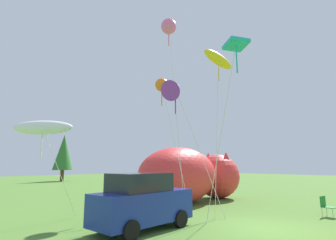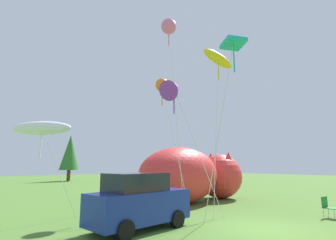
{
  "view_description": "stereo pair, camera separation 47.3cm",
  "coord_description": "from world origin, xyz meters",
  "px_view_note": "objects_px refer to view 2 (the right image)",
  "views": [
    {
      "loc": [
        -10.28,
        -4.87,
        2.46
      ],
      "look_at": [
        0.32,
        5.79,
        5.03
      ],
      "focal_mm": 28.0,
      "sensor_mm": 36.0,
      "label": 1
    },
    {
      "loc": [
        -9.94,
        -5.2,
        2.46
      ],
      "look_at": [
        0.32,
        5.79,
        5.03
      ],
      "focal_mm": 28.0,
      "sensor_mm": 36.0,
      "label": 2
    }
  ],
  "objects_px": {
    "kite_teal_diamond": "(233,47)",
    "kite_white_ghost": "(42,128)",
    "folding_chair": "(328,206)",
    "kite_purple_delta": "(174,89)",
    "parked_car": "(139,201)",
    "inflatable_cat": "(192,177)",
    "kite_pink_octopus": "(169,27)",
    "kite_orange_flower": "(162,86)",
    "kite_yellow_hero": "(218,59)"
  },
  "relations": [
    {
      "from": "kite_pink_octopus",
      "to": "folding_chair",
      "type": "bearing_deg",
      "value": -58.82
    },
    {
      "from": "parked_car",
      "to": "folding_chair",
      "type": "xyz_separation_m",
      "value": [
        8.0,
        -4.23,
        -0.51
      ]
    },
    {
      "from": "kite_yellow_hero",
      "to": "kite_purple_delta",
      "type": "height_order",
      "value": "kite_yellow_hero"
    },
    {
      "from": "kite_white_ghost",
      "to": "kite_orange_flower",
      "type": "bearing_deg",
      "value": -3.54
    },
    {
      "from": "kite_teal_diamond",
      "to": "kite_pink_octopus",
      "type": "bearing_deg",
      "value": 78.47
    },
    {
      "from": "folding_chair",
      "to": "kite_pink_octopus",
      "type": "distance_m",
      "value": 13.0
    },
    {
      "from": "inflatable_cat",
      "to": "kite_pink_octopus",
      "type": "distance_m",
      "value": 9.8
    },
    {
      "from": "kite_teal_diamond",
      "to": "kite_white_ghost",
      "type": "height_order",
      "value": "kite_teal_diamond"
    },
    {
      "from": "folding_chair",
      "to": "kite_purple_delta",
      "type": "distance_m",
      "value": 9.26
    },
    {
      "from": "parked_car",
      "to": "kite_purple_delta",
      "type": "distance_m",
      "value": 5.8
    },
    {
      "from": "kite_pink_octopus",
      "to": "kite_yellow_hero",
      "type": "xyz_separation_m",
      "value": [
        1.52,
        -2.54,
        -2.48
      ]
    },
    {
      "from": "inflatable_cat",
      "to": "kite_pink_octopus",
      "type": "xyz_separation_m",
      "value": [
        -3.08,
        -1.01,
        9.25
      ]
    },
    {
      "from": "inflatable_cat",
      "to": "kite_teal_diamond",
      "type": "height_order",
      "value": "kite_teal_diamond"
    },
    {
      "from": "folding_chair",
      "to": "kite_purple_delta",
      "type": "height_order",
      "value": "kite_purple_delta"
    },
    {
      "from": "kite_teal_diamond",
      "to": "kite_orange_flower",
      "type": "distance_m",
      "value": 5.85
    },
    {
      "from": "inflatable_cat",
      "to": "kite_orange_flower",
      "type": "distance_m",
      "value": 6.41
    },
    {
      "from": "folding_chair",
      "to": "kite_purple_delta",
      "type": "xyz_separation_m",
      "value": [
        -5.49,
        4.82,
        5.7
      ]
    },
    {
      "from": "kite_orange_flower",
      "to": "kite_purple_delta",
      "type": "bearing_deg",
      "value": -119.79
    },
    {
      "from": "kite_yellow_hero",
      "to": "kite_orange_flower",
      "type": "bearing_deg",
      "value": 115.75
    },
    {
      "from": "kite_teal_diamond",
      "to": "kite_yellow_hero",
      "type": "xyz_separation_m",
      "value": [
        2.57,
        2.61,
        0.96
      ]
    },
    {
      "from": "parked_car",
      "to": "kite_yellow_hero",
      "type": "bearing_deg",
      "value": -3.19
    },
    {
      "from": "kite_yellow_hero",
      "to": "kite_purple_delta",
      "type": "bearing_deg",
      "value": 167.7
    },
    {
      "from": "kite_teal_diamond",
      "to": "kite_white_ghost",
      "type": "xyz_separation_m",
      "value": [
        -5.58,
        6.16,
        -3.45
      ]
    },
    {
      "from": "kite_teal_diamond",
      "to": "kite_purple_delta",
      "type": "relative_size",
      "value": 1.11
    },
    {
      "from": "kite_teal_diamond",
      "to": "inflatable_cat",
      "type": "bearing_deg",
      "value": 56.17
    },
    {
      "from": "inflatable_cat",
      "to": "kite_teal_diamond",
      "type": "bearing_deg",
      "value": -122.46
    },
    {
      "from": "inflatable_cat",
      "to": "kite_white_ghost",
      "type": "bearing_deg",
      "value": -178.6
    },
    {
      "from": "kite_white_ghost",
      "to": "kite_purple_delta",
      "type": "height_order",
      "value": "kite_purple_delta"
    },
    {
      "from": "parked_car",
      "to": "kite_purple_delta",
      "type": "bearing_deg",
      "value": 10.57
    },
    {
      "from": "kite_pink_octopus",
      "to": "kite_orange_flower",
      "type": "bearing_deg",
      "value": 89.67
    },
    {
      "from": "folding_chair",
      "to": "inflatable_cat",
      "type": "bearing_deg",
      "value": -163.77
    },
    {
      "from": "kite_pink_octopus",
      "to": "kite_orange_flower",
      "type": "relative_size",
      "value": 1.48
    },
    {
      "from": "inflatable_cat",
      "to": "kite_white_ghost",
      "type": "xyz_separation_m",
      "value": [
        -9.71,
        -0.01,
        2.37
      ]
    },
    {
      "from": "kite_pink_octopus",
      "to": "kite_orange_flower",
      "type": "xyz_separation_m",
      "value": [
        0.0,
        0.6,
        -3.65
      ]
    },
    {
      "from": "kite_yellow_hero",
      "to": "kite_white_ghost",
      "type": "xyz_separation_m",
      "value": [
        -8.15,
        3.55,
        -4.41
      ]
    },
    {
      "from": "parked_car",
      "to": "inflatable_cat",
      "type": "xyz_separation_m",
      "value": [
        7.02,
        3.5,
        0.6
      ]
    },
    {
      "from": "kite_purple_delta",
      "to": "inflatable_cat",
      "type": "bearing_deg",
      "value": 32.88
    },
    {
      "from": "folding_chair",
      "to": "kite_orange_flower",
      "type": "relative_size",
      "value": 0.12
    },
    {
      "from": "parked_car",
      "to": "folding_chair",
      "type": "bearing_deg",
      "value": -30.51
    },
    {
      "from": "parked_car",
      "to": "kite_pink_octopus",
      "type": "relative_size",
      "value": 0.37
    },
    {
      "from": "folding_chair",
      "to": "kite_yellow_hero",
      "type": "xyz_separation_m",
      "value": [
        -2.55,
        4.18,
        7.89
      ]
    },
    {
      "from": "parked_car",
      "to": "kite_teal_diamond",
      "type": "xyz_separation_m",
      "value": [
        2.89,
        -2.66,
        6.42
      ]
    },
    {
      "from": "kite_pink_octopus",
      "to": "kite_purple_delta",
      "type": "xyz_separation_m",
      "value": [
        -1.43,
        -1.9,
        -4.67
      ]
    },
    {
      "from": "parked_car",
      "to": "kite_white_ghost",
      "type": "bearing_deg",
      "value": 124.89
    },
    {
      "from": "folding_chair",
      "to": "parked_car",
      "type": "bearing_deg",
      "value": -108.86
    },
    {
      "from": "kite_teal_diamond",
      "to": "kite_white_ghost",
      "type": "relative_size",
      "value": 1.77
    },
    {
      "from": "kite_orange_flower",
      "to": "kite_white_ghost",
      "type": "relative_size",
      "value": 1.76
    },
    {
      "from": "inflatable_cat",
      "to": "kite_pink_octopus",
      "type": "height_order",
      "value": "kite_pink_octopus"
    },
    {
      "from": "parked_car",
      "to": "kite_yellow_hero",
      "type": "relative_size",
      "value": 0.46
    },
    {
      "from": "parked_car",
      "to": "kite_white_ghost",
      "type": "height_order",
      "value": "kite_white_ghost"
    }
  ]
}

